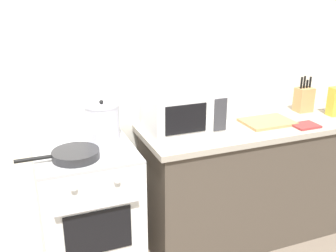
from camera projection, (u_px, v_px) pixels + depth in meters
back_wall at (162, 76)px, 2.85m from camera, size 4.40×0.10×2.50m
lower_cabinet_right at (252, 183)px, 3.03m from camera, size 1.64×0.56×0.88m
countertop_right at (256, 126)px, 2.87m from camera, size 1.70×0.60×0.04m
stove at (89, 214)px, 2.57m from camera, size 0.60×0.64×0.92m
stock_pot at (103, 122)px, 2.52m from camera, size 0.31×0.22×0.27m
frying_pan at (75, 154)px, 2.28m from camera, size 0.47×0.27×0.05m
microwave at (183, 110)px, 2.67m from camera, size 0.50×0.37×0.30m
cutting_board at (267, 122)px, 2.87m from camera, size 0.36×0.26×0.02m
knife_block at (304, 99)px, 3.11m from camera, size 0.13×0.10×0.28m
pasta_box at (334, 102)px, 3.01m from camera, size 0.08×0.08×0.22m
oven_mitt at (305, 125)px, 2.80m from camera, size 0.18×0.14×0.02m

